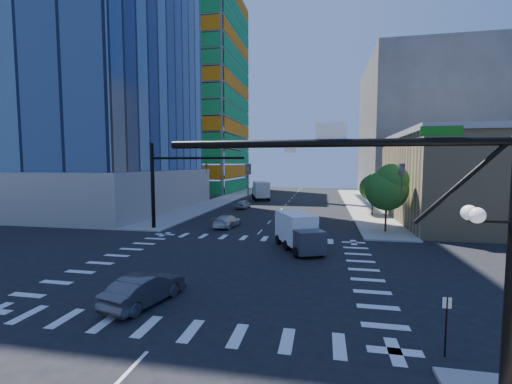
# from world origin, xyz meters

# --- Properties ---
(ground) EXTENTS (160.00, 160.00, 0.00)m
(ground) POSITION_xyz_m (0.00, 0.00, 0.00)
(ground) COLOR black
(ground) RESTS_ON ground
(road_markings) EXTENTS (20.00, 20.00, 0.01)m
(road_markings) POSITION_xyz_m (0.00, 0.00, 0.01)
(road_markings) COLOR silver
(road_markings) RESTS_ON ground
(sidewalk_ne) EXTENTS (5.00, 60.00, 0.15)m
(sidewalk_ne) POSITION_xyz_m (12.50, 40.00, 0.07)
(sidewalk_ne) COLOR gray
(sidewalk_ne) RESTS_ON ground
(sidewalk_nw) EXTENTS (5.00, 60.00, 0.15)m
(sidewalk_nw) POSITION_xyz_m (-12.50, 40.00, 0.07)
(sidewalk_nw) COLOR gray
(sidewalk_nw) RESTS_ON ground
(construction_building) EXTENTS (25.16, 34.50, 70.60)m
(construction_building) POSITION_xyz_m (-27.41, 61.93, 24.61)
(construction_building) COLOR gray
(construction_building) RESTS_ON ground
(commercial_building) EXTENTS (20.50, 22.50, 10.60)m
(commercial_building) POSITION_xyz_m (25.00, 22.00, 5.31)
(commercial_building) COLOR tan
(commercial_building) RESTS_ON ground
(bg_building_ne) EXTENTS (24.00, 30.00, 28.00)m
(bg_building_ne) POSITION_xyz_m (27.00, 55.00, 14.00)
(bg_building_ne) COLOR #5A5651
(bg_building_ne) RESTS_ON ground
(signal_mast_se) EXTENTS (10.51, 2.48, 9.00)m
(signal_mast_se) POSITION_xyz_m (10.60, -11.50, 5.01)
(signal_mast_se) COLOR black
(signal_mast_se) RESTS_ON sidewalk_se
(signal_mast_nw) EXTENTS (10.20, 0.40, 9.00)m
(signal_mast_nw) POSITION_xyz_m (-10.00, 11.50, 5.49)
(signal_mast_nw) COLOR black
(signal_mast_nw) RESTS_ON sidewalk_nw
(tree_south) EXTENTS (4.16, 4.16, 6.82)m
(tree_south) POSITION_xyz_m (12.63, 13.90, 4.69)
(tree_south) COLOR #382316
(tree_south) RESTS_ON sidewalk_ne
(tree_north) EXTENTS (3.54, 3.52, 5.78)m
(tree_north) POSITION_xyz_m (12.93, 25.90, 3.99)
(tree_north) COLOR #382316
(tree_north) RESTS_ON sidewalk_ne
(no_parking_sign) EXTENTS (0.30, 0.06, 2.20)m
(no_parking_sign) POSITION_xyz_m (10.70, -9.00, 1.38)
(no_parking_sign) COLOR black
(no_parking_sign) RESTS_ON ground
(car_nb_far) EXTENTS (3.95, 5.72, 1.45)m
(car_nb_far) POSITION_xyz_m (3.99, 14.79, 0.73)
(car_nb_far) COLOR black
(car_nb_far) RESTS_ON ground
(car_sb_near) EXTENTS (2.51, 4.90, 1.36)m
(car_sb_near) POSITION_xyz_m (-4.05, 14.03, 0.68)
(car_sb_near) COLOR silver
(car_sb_near) RESTS_ON ground
(car_sb_mid) EXTENTS (1.83, 4.26, 1.43)m
(car_sb_mid) POSITION_xyz_m (-6.00, 29.72, 0.72)
(car_sb_mid) COLOR #A1A5A9
(car_sb_mid) RESTS_ON ground
(car_sb_cross) EXTENTS (2.65, 4.82, 1.51)m
(car_sb_cross) POSITION_xyz_m (-2.29, -6.82, 0.75)
(car_sb_cross) COLOR #45454A
(car_sb_cross) RESTS_ON ground
(box_truck_near) EXTENTS (4.45, 6.00, 2.90)m
(box_truck_near) POSITION_xyz_m (4.46, 5.37, 1.28)
(box_truck_near) COLOR black
(box_truck_near) RESTS_ON ground
(box_truck_far) EXTENTS (4.74, 7.28, 3.53)m
(box_truck_far) POSITION_xyz_m (-5.72, 43.37, 1.56)
(box_truck_far) COLOR black
(box_truck_far) RESTS_ON ground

